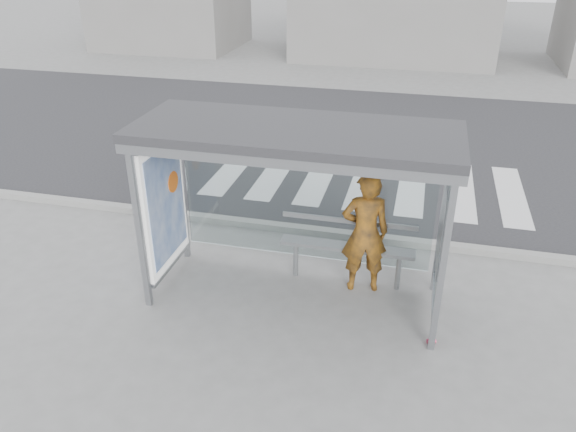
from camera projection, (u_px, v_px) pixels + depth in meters
The scene contains 8 objects.
ground at pixel (294, 296), 8.35m from camera, with size 80.00×80.00×0.00m, color slate.
road at pixel (357, 141), 14.39m from camera, with size 30.00×10.00×0.01m, color #262629.
curb at pixel (319, 231), 10.01m from camera, with size 30.00×0.18×0.12m, color gray.
crosswalk at pixel (365, 181), 12.13m from camera, with size 6.55×3.00×0.00m.
bus_shelter at pixel (269, 169), 7.58m from camera, with size 4.25×1.65×2.62m.
person at pixel (365, 233), 8.12m from camera, with size 0.69×0.45×1.90m, color red.
bench at pixel (347, 247), 8.43m from camera, with size 2.03×0.25×1.05m.
soda_can at pixel (431, 341), 7.40m from camera, with size 0.06×0.06×0.12m, color #DB4065.
Camera 1 is at (1.57, -6.69, 4.89)m, focal length 35.00 mm.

